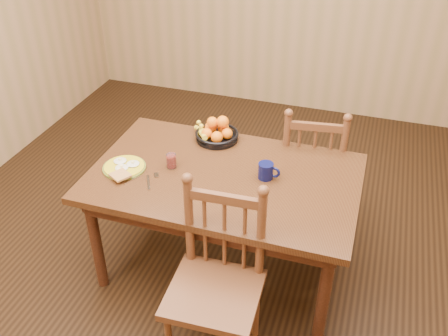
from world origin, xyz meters
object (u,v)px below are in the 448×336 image
(breakfast_plate, at_px, (124,167))
(dining_table, at_px, (224,186))
(chair_far, at_px, (311,169))
(chair_near, at_px, (216,285))
(fruit_bowl, at_px, (216,132))
(coffee_mug, at_px, (267,171))

(breakfast_plate, bearing_deg, dining_table, 11.87)
(chair_far, xyz_separation_m, breakfast_plate, (-1.04, -0.75, 0.28))
(chair_far, bearing_deg, dining_table, 46.74)
(chair_near, distance_m, fruit_bowl, 1.11)
(chair_near, relative_size, breakfast_plate, 3.37)
(breakfast_plate, distance_m, fruit_bowl, 0.66)
(dining_table, height_order, chair_far, chair_far)
(coffee_mug, bearing_deg, dining_table, -169.16)
(dining_table, xyz_separation_m, chair_near, (0.16, -0.63, -0.16))
(chair_far, height_order, breakfast_plate, chair_far)
(chair_far, relative_size, coffee_mug, 7.37)
(dining_table, distance_m, breakfast_plate, 0.62)
(breakfast_plate, bearing_deg, chair_near, -33.35)
(coffee_mug, height_order, fruit_bowl, fruit_bowl)
(chair_near, bearing_deg, coffee_mug, 80.19)
(dining_table, height_order, fruit_bowl, fruit_bowl)
(chair_near, xyz_separation_m, fruit_bowl, (-0.34, 1.01, 0.30))
(chair_far, bearing_deg, chair_near, 69.31)
(chair_near, height_order, coffee_mug, chair_near)
(chair_near, xyz_separation_m, coffee_mug, (0.09, 0.67, 0.30))
(coffee_mug, xyz_separation_m, fruit_bowl, (-0.43, 0.34, 0.00))
(breakfast_plate, bearing_deg, fruit_bowl, 50.43)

